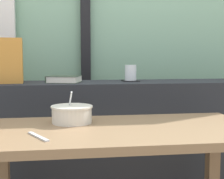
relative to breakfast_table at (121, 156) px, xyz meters
The scene contains 9 objects.
outdoor_backdrop 1.42m from the breakfast_table, 92.03° to the left, with size 4.80×0.08×2.80m, color #84B293.
window_divider_post 1.31m from the breakfast_table, 93.77° to the left, with size 0.07×0.05×2.60m, color black.
dark_console_ledge 0.64m from the breakfast_table, 93.87° to the left, with size 2.80×0.34×0.88m, color #23262B.
breakfast_table is the anchor object (origin of this frame).
coaster_square 0.73m from the breakfast_table, 75.11° to the left, with size 0.10×0.10×0.01m, color black.
juice_glass 0.75m from the breakfast_table, 75.11° to the left, with size 0.07×0.07×0.10m.
closed_book 0.72m from the breakfast_table, 111.00° to the left, with size 0.22×0.21×0.04m.
soup_bowl 0.30m from the breakfast_table, 145.97° to the left, with size 0.19×0.19×0.15m.
fork_utensil 0.38m from the breakfast_table, 160.39° to the right, with size 0.02×0.17×0.01m, color silver.
Camera 1 is at (-0.20, -1.50, 1.05)m, focal length 54.95 mm.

